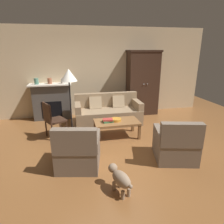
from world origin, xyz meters
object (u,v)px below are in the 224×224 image
Objects in this scene: mantel_vase_cream at (63,81)px; armchair_near_right at (176,145)px; side_chair_wooden at (52,118)px; dog at (120,178)px; couch at (108,113)px; book_stack at (108,121)px; mantel_vase_jade at (36,81)px; mantel_vase_terracotta at (50,81)px; floor_lamp at (69,80)px; armoire at (142,83)px; coffee_table at (117,123)px; fruit_bowl at (116,120)px; armchair_near_left at (78,152)px; fireplace at (52,101)px.

armchair_near_right is (2.19, -3.04, -0.89)m from mantel_vase_cream.
side_chair_wooden reaches higher than dog.
book_stack is (-0.20, -1.04, 0.14)m from couch.
mantel_vase_jade is 0.38m from mantel_vase_terracotta.
book_stack is at bearing 6.68° from floor_lamp.
mantel_vase_cream is at bearing 149.94° from couch.
floor_lamp reaches higher than mantel_vase_terracotta.
armoire is 3.33m from mantel_vase_jade.
side_chair_wooden is at bearing -71.30° from mantel_vase_jade.
floor_lamp reaches higher than dog.
coffee_table is at bearing -11.31° from side_chair_wooden.
mantel_vase_terracotta reaches higher than fruit_bowl.
armchair_near_left is (-0.78, -1.13, -0.15)m from book_stack.
couch is 10.87× the size of mantel_vase_jade.
armoire is 3.84× the size of dog.
armchair_near_left is 0.53× the size of floor_lamp.
mantel_vase_terracotta reaches higher than dog.
book_stack is at bearing 55.29° from armchair_near_left.
armchair_near_left reaches higher than book_stack.
mantel_vase_jade is (-3.33, 0.06, 0.16)m from armoire.
side_chair_wooden reaches higher than fruit_bowl.
couch is 1.11× the size of floor_lamp.
couch is at bearing -19.88° from mantel_vase_jade.
armchair_near_left is at bearing -131.27° from coffee_table.
mantel_vase_jade is 3.21m from armchair_near_left.
armchair_near_right is (0.90, -1.29, -0.05)m from coffee_table.
floor_lamp is (-0.86, -0.10, 1.04)m from book_stack.
coffee_table is at bearing -88.60° from couch.
armoire is 1.64m from couch.
book_stack is 1.35m from floor_lamp.
armoire is at bearing 51.09° from armchair_near_left.
fireplace reaches higher than armchair_near_left.
floor_lamp is (0.58, -1.87, 0.29)m from mantel_vase_terracotta.
mantel_vase_jade reaches higher than book_stack.
fruit_bowl is (-1.29, -1.66, -0.60)m from armoire.
mantel_vase_jade is (-0.38, -0.02, 0.64)m from fireplace.
floor_lamp reaches higher than armchair_near_left.
fireplace is at bearing 90.00° from mantel_vase_terracotta.
armoire reaches higher than armchair_near_left.
floor_lamp is (0.47, -0.44, 0.99)m from side_chair_wooden.
couch is at bearing -24.51° from fireplace.
dog is at bearing -76.86° from mantel_vase_cream.
armchair_near_left is 1.02m from dog.
armoire is 1.21× the size of floor_lamp.
fruit_bowl is (0.01, -0.99, 0.13)m from couch.
armoire is 3.72m from armchair_near_left.
armoire is at bearing -1.03° from mantel_vase_jade.
floor_lamp is at bearing -42.82° from side_chair_wooden.
mantel_vase_cream is (0.38, 0.00, -0.00)m from mantel_vase_terracotta.
armoire is at bearing -1.51° from fireplace.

